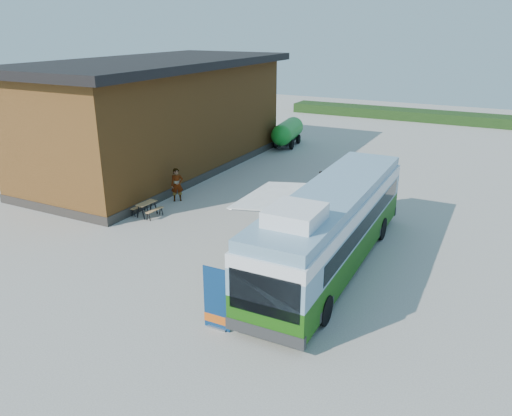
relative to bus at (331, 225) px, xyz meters
The scene contains 10 objects.
ground 5.37m from the bus, 168.78° to the right, with size 100.00×100.00×0.00m, color #BCB7AD.
barn 17.95m from the bus, 149.68° to the left, with size 9.60×21.20×7.50m.
hedge 37.18m from the bus, 85.26° to the left, with size 40.00×3.00×1.00m, color #264419.
bus is the anchor object (origin of this frame).
awning 2.65m from the bus, behind, with size 2.66×4.31×0.52m.
banner 6.45m from the bus, 106.34° to the right, with size 0.99×0.19×2.28m.
picnic_table 10.78m from the bus, behind, with size 1.40×1.27×0.75m.
person_a 11.37m from the bus, 159.72° to the left, with size 0.70×0.46×1.93m, color #999999.
person_b 9.02m from the bus, 112.76° to the left, with size 0.79×0.61×1.62m, color #999999.
slurry_tanker 22.30m from the bus, 118.47° to the left, with size 2.25×5.67×2.11m.
Camera 1 is at (10.86, -17.29, 9.64)m, focal length 35.00 mm.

